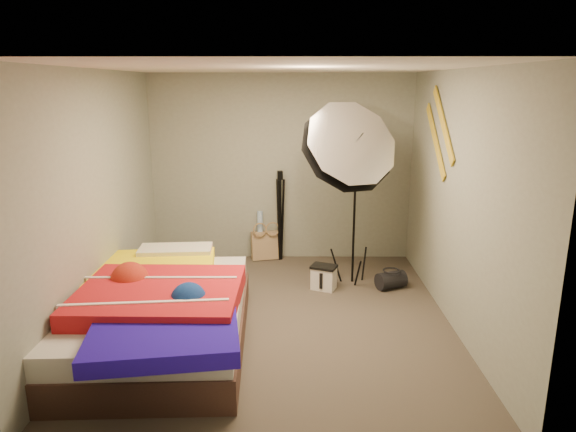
{
  "coord_description": "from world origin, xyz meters",
  "views": [
    {
      "loc": [
        0.14,
        -4.85,
        2.36
      ],
      "look_at": [
        0.1,
        0.6,
        0.95
      ],
      "focal_mm": 32.0,
      "sensor_mm": 36.0,
      "label": 1
    }
  ],
  "objects_px": {
    "wrapping_roll": "(260,236)",
    "bed": "(160,312)",
    "photo_umbrella": "(347,150)",
    "camera_tripod": "(280,210)",
    "duffel_bag": "(391,280)",
    "tote_bag": "(266,245)",
    "camera_case": "(324,278)"
  },
  "relations": [
    {
      "from": "duffel_bag",
      "to": "camera_case",
      "type": "bearing_deg",
      "value": 157.81
    },
    {
      "from": "wrapping_roll",
      "to": "duffel_bag",
      "type": "xyz_separation_m",
      "value": [
        1.61,
        -1.06,
        -0.23
      ]
    },
    {
      "from": "camera_case",
      "to": "bed",
      "type": "height_order",
      "value": "bed"
    },
    {
      "from": "tote_bag",
      "to": "camera_case",
      "type": "height_order",
      "value": "tote_bag"
    },
    {
      "from": "duffel_bag",
      "to": "photo_umbrella",
      "type": "bearing_deg",
      "value": 153.35
    },
    {
      "from": "wrapping_roll",
      "to": "duffel_bag",
      "type": "relative_size",
      "value": 1.99
    },
    {
      "from": "duffel_bag",
      "to": "camera_tripod",
      "type": "xyz_separation_m",
      "value": [
        -1.34,
        1.03,
        0.61
      ]
    },
    {
      "from": "wrapping_roll",
      "to": "duffel_bag",
      "type": "distance_m",
      "value": 1.94
    },
    {
      "from": "duffel_bag",
      "to": "bed",
      "type": "relative_size",
      "value": 0.14
    },
    {
      "from": "bed",
      "to": "camera_tripod",
      "type": "bearing_deg",
      "value": 66.33
    },
    {
      "from": "wrapping_roll",
      "to": "photo_umbrella",
      "type": "xyz_separation_m",
      "value": [
        1.04,
        -1.03,
        1.31
      ]
    },
    {
      "from": "wrapping_roll",
      "to": "camera_case",
      "type": "relative_size",
      "value": 2.51
    },
    {
      "from": "wrapping_roll",
      "to": "camera_tripod",
      "type": "bearing_deg",
      "value": -5.14
    },
    {
      "from": "tote_bag",
      "to": "wrapping_roll",
      "type": "xyz_separation_m",
      "value": [
        -0.07,
        0.0,
        0.14
      ]
    },
    {
      "from": "tote_bag",
      "to": "wrapping_roll",
      "type": "distance_m",
      "value": 0.16
    },
    {
      "from": "camera_case",
      "to": "bed",
      "type": "relative_size",
      "value": 0.11
    },
    {
      "from": "tote_bag",
      "to": "camera_case",
      "type": "relative_size",
      "value": 1.46
    },
    {
      "from": "tote_bag",
      "to": "bed",
      "type": "relative_size",
      "value": 0.16
    },
    {
      "from": "tote_bag",
      "to": "duffel_bag",
      "type": "distance_m",
      "value": 1.87
    },
    {
      "from": "wrapping_roll",
      "to": "bed",
      "type": "bearing_deg",
      "value": -107.75
    },
    {
      "from": "camera_case",
      "to": "camera_tripod",
      "type": "distance_m",
      "value": 1.31
    },
    {
      "from": "tote_bag",
      "to": "photo_umbrella",
      "type": "relative_size",
      "value": 0.17
    },
    {
      "from": "tote_bag",
      "to": "camera_tripod",
      "type": "distance_m",
      "value": 0.55
    },
    {
      "from": "wrapping_roll",
      "to": "camera_tripod",
      "type": "relative_size",
      "value": 0.54
    },
    {
      "from": "bed",
      "to": "camera_case",
      "type": "bearing_deg",
      "value": 40.46
    },
    {
      "from": "wrapping_roll",
      "to": "bed",
      "type": "distance_m",
      "value": 2.55
    },
    {
      "from": "bed",
      "to": "photo_umbrella",
      "type": "distance_m",
      "value": 2.66
    },
    {
      "from": "photo_umbrella",
      "to": "camera_tripod",
      "type": "height_order",
      "value": "photo_umbrella"
    },
    {
      "from": "camera_case",
      "to": "bed",
      "type": "bearing_deg",
      "value": -117.5
    },
    {
      "from": "camera_tripod",
      "to": "tote_bag",
      "type": "bearing_deg",
      "value": 172.98
    },
    {
      "from": "camera_case",
      "to": "camera_tripod",
      "type": "height_order",
      "value": "camera_tripod"
    },
    {
      "from": "tote_bag",
      "to": "bed",
      "type": "bearing_deg",
      "value": -122.79
    }
  ]
}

